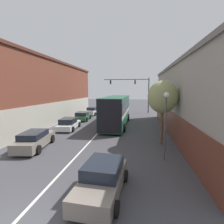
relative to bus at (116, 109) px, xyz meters
name	(u,v)px	position (x,y,z in m)	size (l,w,h in m)	color
lane_center_line	(105,126)	(-1.43, -0.55, -2.09)	(0.14, 47.35, 0.01)	silver
building_left_brick	(34,91)	(-11.65, 0.30, 2.30)	(7.80, 28.18, 8.57)	brown
building_right_storefront	(211,99)	(9.80, -4.11, 1.61)	(7.84, 24.68, 7.16)	#9E998E
bus	(116,109)	(0.00, 0.00, 0.00)	(2.99, 11.43, 3.75)	#145133
hatchback_foreground	(102,179)	(1.25, -15.19, -1.44)	(2.17, 4.18, 1.39)	slate
parked_car_left_near	(69,124)	(-5.26, -3.25, -1.46)	(2.23, 4.48, 1.34)	silver
parked_car_left_mid	(82,116)	(-5.61, 2.92, -1.49)	(2.32, 4.09, 1.26)	#285633
parked_car_left_far	(93,111)	(-5.45, 8.82, -1.41)	(2.35, 4.38, 1.45)	silver
parked_car_left_distant	(35,140)	(-5.31, -9.99, -1.43)	(2.40, 4.79, 1.37)	slate
traffic_signal_gantry	(135,87)	(2.15, 13.11, 2.97)	(9.09, 0.36, 6.96)	black
street_lamp	(166,119)	(4.54, -11.03, 0.70)	(0.35, 0.35, 4.47)	#47474C
street_tree_near	(163,97)	(4.79, -7.43, 1.91)	(2.48, 2.23, 5.40)	brown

